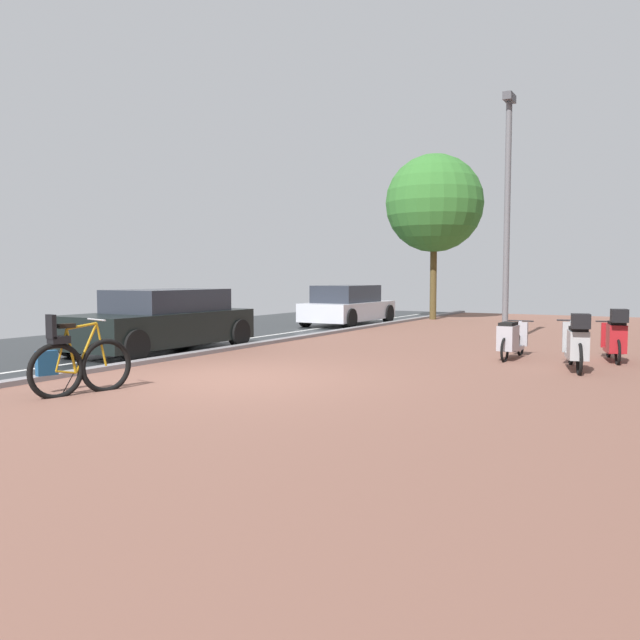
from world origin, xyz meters
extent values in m
cube|color=#25282B|center=(-5.70, 0.00, -0.03)|extent=(6.60, 40.00, 0.05)
cube|color=brown|center=(4.80, 0.00, -0.03)|extent=(14.40, 40.00, 0.05)
cube|color=gray|center=(-2.40, 0.00, 0.04)|extent=(0.24, 40.00, 0.08)
cube|color=silver|center=(-3.60, 0.00, 0.00)|extent=(0.12, 36.00, 0.00)
torus|color=black|center=(-1.02, -2.37, 0.35)|extent=(0.25, 0.77, 0.77)
torus|color=black|center=(-0.85, -1.67, 0.35)|extent=(0.25, 0.77, 0.77)
cylinder|color=#B88515|center=(-0.92, -1.95, 0.63)|extent=(0.12, 0.35, 0.68)
cylinder|color=#B88515|center=(-0.97, -2.16, 0.60)|extent=(0.07, 0.15, 0.61)
cylinder|color=#B88515|center=(-0.93, -2.00, 0.93)|extent=(0.14, 0.43, 0.09)
cylinder|color=#B88515|center=(-0.99, -2.23, 0.32)|extent=(0.09, 0.28, 0.08)
cylinder|color=#B88515|center=(-1.00, -2.29, 0.63)|extent=(0.07, 0.18, 0.56)
cylinder|color=#B88515|center=(-0.87, -1.73, 0.65)|extent=(0.07, 0.16, 0.61)
cube|color=black|center=(-0.98, -2.21, 0.94)|extent=(0.14, 0.23, 0.06)
cylinder|color=#ADADB2|center=(-0.88, -1.79, 1.01)|extent=(0.47, 0.13, 0.02)
cube|color=black|center=(-1.01, -2.32, 0.76)|extent=(0.25, 0.28, 0.10)
cube|color=black|center=(-1.03, -2.42, 0.94)|extent=(0.21, 0.10, 0.32)
cube|color=navy|center=(-1.38, -2.23, 0.42)|extent=(0.16, 0.30, 0.34)
cylinder|color=black|center=(-1.06, -2.15, 0.15)|extent=(0.21, 0.05, 0.30)
torus|color=black|center=(3.29, 4.17, 0.22)|extent=(0.06, 0.49, 0.49)
torus|color=black|center=(3.32, 5.39, 0.22)|extent=(0.06, 0.49, 0.49)
cube|color=#ABAAB3|center=(3.30, 4.78, 0.20)|extent=(0.29, 0.69, 0.08)
cube|color=#ABAAB3|center=(3.29, 4.39, 0.43)|extent=(0.31, 0.54, 0.47)
cube|color=black|center=(3.29, 4.39, 0.70)|extent=(0.27, 0.49, 0.06)
cylinder|color=#ABAAB3|center=(3.31, 5.37, 0.46)|extent=(0.07, 0.12, 0.49)
cube|color=#ABAAB3|center=(3.31, 5.29, 0.44)|extent=(0.32, 0.09, 0.48)
cylinder|color=black|center=(3.31, 5.34, 0.70)|extent=(0.52, 0.04, 0.03)
torus|color=black|center=(4.74, 3.17, 0.25)|extent=(0.19, 0.56, 0.56)
torus|color=black|center=(4.42, 4.45, 0.25)|extent=(0.19, 0.56, 0.56)
cube|color=#A8ACAF|center=(4.58, 3.81, 0.23)|extent=(0.45, 0.79, 0.08)
cube|color=#A8ACAF|center=(4.68, 3.40, 0.46)|extent=(0.43, 0.64, 0.47)
cube|color=black|center=(4.68, 3.40, 0.73)|extent=(0.38, 0.58, 0.06)
cylinder|color=#A8ACAF|center=(4.43, 4.43, 0.53)|extent=(0.10, 0.13, 0.56)
cube|color=#A8ACAF|center=(4.44, 4.35, 0.50)|extent=(0.33, 0.15, 0.55)
cylinder|color=black|center=(4.43, 4.40, 0.81)|extent=(0.51, 0.15, 0.03)
cube|color=black|center=(4.75, 3.12, 0.88)|extent=(0.34, 0.34, 0.24)
torus|color=black|center=(5.18, 4.79, 0.22)|extent=(0.16, 0.49, 0.49)
torus|color=black|center=(4.92, 5.92, 0.22)|extent=(0.16, 0.49, 0.49)
cube|color=#AD1C22|center=(5.05, 5.36, 0.20)|extent=(0.42, 0.70, 0.08)
cube|color=#AD1C22|center=(5.13, 5.00, 0.46)|extent=(0.41, 0.57, 0.52)
cube|color=black|center=(5.13, 5.00, 0.75)|extent=(0.36, 0.51, 0.06)
cylinder|color=#AD1C22|center=(4.92, 5.90, 0.47)|extent=(0.10, 0.13, 0.50)
cube|color=#AD1C22|center=(4.94, 5.83, 0.45)|extent=(0.33, 0.15, 0.49)
cylinder|color=black|center=(4.93, 5.88, 0.71)|extent=(0.51, 0.14, 0.03)
cube|color=black|center=(5.19, 4.74, 0.90)|extent=(0.34, 0.34, 0.24)
cube|color=black|center=(-3.53, 2.25, 0.51)|extent=(1.81, 4.26, 0.67)
cube|color=#282D38|center=(-3.53, 2.47, 1.08)|extent=(1.52, 2.50, 0.48)
cylinder|color=black|center=(-4.40, 3.86, 0.31)|extent=(0.20, 0.62, 0.62)
cylinder|color=black|center=(-2.66, 3.86, 0.31)|extent=(0.20, 0.62, 0.62)
cylinder|color=black|center=(-4.40, 0.64, 0.31)|extent=(0.20, 0.62, 0.62)
cylinder|color=black|center=(-2.66, 0.64, 0.31)|extent=(0.20, 0.62, 0.62)
cube|color=silver|center=(-3.52, 11.06, 0.46)|extent=(1.68, 3.94, 0.58)
cube|color=#282D38|center=(-3.52, 10.91, 1.03)|extent=(1.41, 2.44, 0.56)
cylinder|color=black|center=(-4.32, 12.51, 0.31)|extent=(0.20, 0.62, 0.62)
cylinder|color=black|center=(-2.72, 12.51, 0.31)|extent=(0.20, 0.62, 0.62)
cylinder|color=black|center=(-4.32, 9.61, 0.31)|extent=(0.20, 0.62, 0.62)
cylinder|color=black|center=(-2.72, 9.61, 0.31)|extent=(0.20, 0.62, 0.62)
cylinder|color=slate|center=(2.52, 7.38, 2.81)|extent=(0.14, 0.14, 5.61)
cube|color=#4C4C51|center=(2.52, 7.38, 5.73)|extent=(0.20, 0.52, 0.18)
cylinder|color=brown|center=(-1.97, 14.96, 1.52)|extent=(0.25, 0.25, 3.04)
sphere|color=#35742E|center=(-1.97, 14.96, 4.30)|extent=(3.60, 3.60, 3.60)
camera|label=1|loc=(6.21, -8.00, 1.60)|focal=36.16mm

